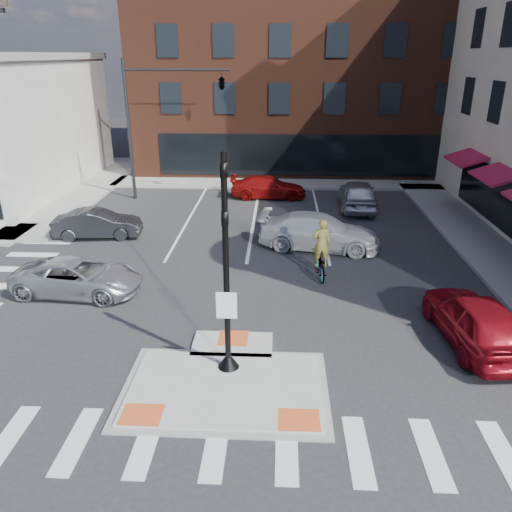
# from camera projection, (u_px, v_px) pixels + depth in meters

# --- Properties ---
(ground) EXTENTS (120.00, 120.00, 0.00)m
(ground) POSITION_uv_depth(u_px,v_px,m) (227.00, 379.00, 13.59)
(ground) COLOR #28282B
(ground) RESTS_ON ground
(refuge_island) EXTENTS (5.40, 4.65, 0.13)m
(refuge_island) POSITION_uv_depth(u_px,v_px,m) (226.00, 383.00, 13.33)
(refuge_island) COLOR gray
(refuge_island) RESTS_ON ground
(sidewalk_e) EXTENTS (3.00, 24.00, 0.15)m
(sidewalk_e) POSITION_uv_depth(u_px,v_px,m) (490.00, 250.00, 22.33)
(sidewalk_e) COLOR gray
(sidewalk_e) RESTS_ON ground
(sidewalk_n) EXTENTS (26.00, 3.00, 0.15)m
(sidewalk_n) POSITION_uv_depth(u_px,v_px,m) (304.00, 183.00, 33.79)
(sidewalk_n) COLOR gray
(sidewalk_n) RESTS_ON ground
(building_n) EXTENTS (24.40, 18.40, 15.50)m
(building_n) POSITION_uv_depth(u_px,v_px,m) (303.00, 60.00, 40.13)
(building_n) COLOR #532819
(building_n) RESTS_ON ground
(building_far_left) EXTENTS (10.00, 12.00, 10.00)m
(building_far_left) POSITION_uv_depth(u_px,v_px,m) (237.00, 83.00, 60.02)
(building_far_left) COLOR slate
(building_far_left) RESTS_ON ground
(building_far_right) EXTENTS (12.00, 12.00, 12.00)m
(building_far_right) POSITION_uv_depth(u_px,v_px,m) (344.00, 74.00, 60.91)
(building_far_right) COLOR brown
(building_far_right) RESTS_ON ground
(signal_pole) EXTENTS (0.60, 0.60, 5.98)m
(signal_pole) POSITION_uv_depth(u_px,v_px,m) (227.00, 295.00, 13.07)
(signal_pole) COLOR black
(signal_pole) RESTS_ON refuge_island
(mast_arm_signal) EXTENTS (6.10, 2.24, 8.00)m
(mast_arm_signal) POSITION_uv_depth(u_px,v_px,m) (196.00, 92.00, 28.07)
(mast_arm_signal) COLOR black
(mast_arm_signal) RESTS_ON ground
(silver_suv) EXTENTS (4.82, 2.51, 1.30)m
(silver_suv) POSITION_uv_depth(u_px,v_px,m) (78.00, 277.00, 18.24)
(silver_suv) COLOR silver
(silver_suv) RESTS_ON ground
(red_sedan) EXTENTS (2.29, 4.80, 1.58)m
(red_sedan) POSITION_uv_depth(u_px,v_px,m) (476.00, 320.00, 15.00)
(red_sedan) COLOR maroon
(red_sedan) RESTS_ON ground
(white_pickup) EXTENTS (5.70, 3.05, 1.57)m
(white_pickup) POSITION_uv_depth(u_px,v_px,m) (319.00, 232.00, 22.47)
(white_pickup) COLOR white
(white_pickup) RESTS_ON ground
(bg_car_dark) EXTENTS (4.25, 1.94, 1.35)m
(bg_car_dark) POSITION_uv_depth(u_px,v_px,m) (97.00, 224.00, 23.85)
(bg_car_dark) COLOR #242529
(bg_car_dark) RESTS_ON ground
(bg_car_silver) EXTENTS (2.17, 4.92, 1.65)m
(bg_car_silver) POSITION_uv_depth(u_px,v_px,m) (358.00, 194.00, 28.30)
(bg_car_silver) COLOR silver
(bg_car_silver) RESTS_ON ground
(bg_car_red) EXTENTS (4.57, 1.89, 1.32)m
(bg_car_red) POSITION_uv_depth(u_px,v_px,m) (268.00, 187.00, 30.48)
(bg_car_red) COLOR #9B0E0E
(bg_car_red) RESTS_ON ground
(cyclist) EXTENTS (0.78, 1.95, 2.38)m
(cyclist) POSITION_uv_depth(u_px,v_px,m) (321.00, 258.00, 19.55)
(cyclist) COLOR #3F3F44
(cyclist) RESTS_ON ground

